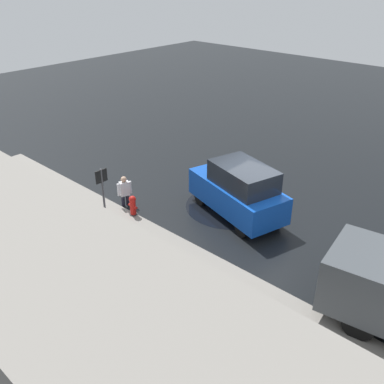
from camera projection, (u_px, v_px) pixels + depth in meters
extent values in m
plane|color=black|center=(254.00, 221.00, 15.44)|extent=(60.00, 60.00, 0.00)
cube|color=gray|center=(173.00, 275.00, 12.69)|extent=(24.00, 3.20, 0.04)
cube|color=blue|center=(237.00, 195.00, 15.50)|extent=(4.22, 2.70, 0.99)
cube|color=#1E232B|center=(243.00, 176.00, 14.86)|extent=(2.66, 2.08, 0.77)
cylinder|color=black|center=(201.00, 198.00, 16.37)|extent=(0.64, 0.38, 0.60)
cylinder|color=black|center=(231.00, 188.00, 17.04)|extent=(0.64, 0.38, 0.60)
cylinder|color=black|center=(242.00, 228.00, 14.44)|extent=(0.64, 0.38, 0.60)
cylinder|color=black|center=(274.00, 217.00, 15.10)|extent=(0.64, 0.38, 0.60)
cube|color=#474C51|center=(369.00, 279.00, 10.80)|extent=(2.30, 2.37, 1.50)
cylinder|color=black|center=(359.00, 324.00, 10.44)|extent=(0.83, 0.39, 0.80)
cylinder|color=black|center=(376.00, 285.00, 11.74)|extent=(0.83, 0.39, 0.80)
cylinder|color=red|center=(133.00, 208.00, 15.64)|extent=(0.22, 0.22, 0.62)
sphere|color=red|center=(132.00, 199.00, 15.47)|extent=(0.26, 0.26, 0.26)
cylinder|color=red|center=(136.00, 208.00, 15.51)|extent=(0.10, 0.09, 0.09)
cylinder|color=red|center=(130.00, 205.00, 15.70)|extent=(0.10, 0.09, 0.09)
cylinder|color=#2D2D2D|center=(133.00, 214.00, 15.77)|extent=(0.31, 0.31, 0.06)
cube|color=silver|center=(124.00, 188.00, 16.11)|extent=(0.35, 0.42, 0.55)
sphere|color=tan|center=(124.00, 179.00, 15.93)|extent=(0.22, 0.22, 0.22)
cylinder|color=#1E1E2D|center=(128.00, 200.00, 16.38)|extent=(0.13, 0.13, 0.45)
cylinder|color=#1E1E2D|center=(123.00, 201.00, 16.31)|extent=(0.13, 0.13, 0.45)
cylinder|color=silver|center=(130.00, 187.00, 16.21)|extent=(0.09, 0.09, 0.50)
cylinder|color=silver|center=(118.00, 190.00, 16.01)|extent=(0.09, 0.09, 0.50)
cylinder|color=#B7BABF|center=(196.00, 346.00, 9.68)|extent=(0.04, 0.04, 1.05)
cylinder|color=#B7BABF|center=(145.00, 310.00, 10.71)|extent=(0.04, 0.04, 1.05)
cylinder|color=#B7BABF|center=(103.00, 280.00, 11.73)|extent=(0.04, 0.04, 1.05)
cylinder|color=#B7BABF|center=(68.00, 255.00, 12.75)|extent=(0.04, 0.04, 1.05)
cylinder|color=#B7BABF|center=(38.00, 233.00, 13.77)|extent=(0.04, 0.04, 1.05)
cylinder|color=#B7BABF|center=(122.00, 280.00, 11.00)|extent=(8.59, 0.04, 0.04)
cylinder|color=#B7BABF|center=(123.00, 292.00, 11.19)|extent=(8.59, 0.04, 0.04)
cylinder|color=#4C4C51|center=(104.00, 202.00, 14.23)|extent=(0.07, 0.07, 2.40)
cube|color=black|center=(101.00, 176.00, 13.79)|extent=(0.04, 0.44, 0.44)
cylinder|color=black|center=(230.00, 206.00, 16.40)|extent=(3.40, 3.40, 0.01)
cube|color=gray|center=(37.00, 351.00, 7.10)|extent=(11.78, 2.40, 4.97)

